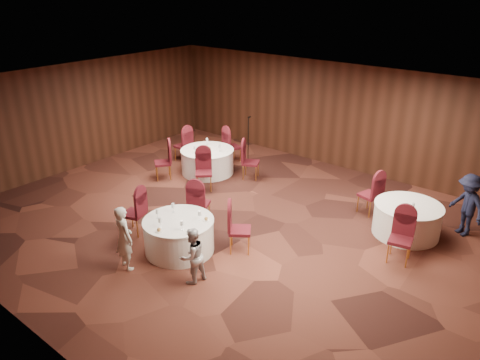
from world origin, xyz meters
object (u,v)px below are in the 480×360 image
Objects in this scene: table_right at (407,219)px; woman_a at (124,238)px; man_c at (467,205)px; woman_b at (192,256)px; table_main at (179,235)px; mic_stand at (248,148)px; table_left at (207,161)px.

woman_a is at bearing -128.35° from table_right.
man_c reaches higher than table_right.
table_main is at bearing -113.32° from woman_b.
woman_b is 0.78× the size of man_c.
table_main is 1.32× the size of woman_b.
woman_b is (1.39, 0.51, -0.11)m from woman_a.
woman_a reaches higher than table_main.
woman_a reaches higher than woman_b.
woman_a is (-3.91, -4.94, 0.32)m from table_right.
table_right is (3.54, 3.80, 0.00)m from table_main.
mic_stand is 1.28× the size of woman_b.
woman_b is (1.02, -0.62, 0.20)m from table_main.
man_c reaches higher than table_left.
table_main is 1.24m from woman_a.
man_c reaches higher than mic_stand.
mic_stand is at bearing -142.89° from woman_b.
table_left is 1.09× the size of mic_stand.
mic_stand is (-2.21, 5.23, 0.04)m from table_main.
mic_stand is 1.00× the size of man_c.
woman_b is at bearing -90.45° from man_c.
table_main is 6.51m from man_c.
table_main is 4.45m from table_left.
woman_a is (1.84, -6.36, 0.27)m from mic_stand.
table_left is (-2.54, 3.65, 0.00)m from table_main.
man_c is at bearing 45.47° from table_main.
man_c is (4.56, 4.63, 0.36)m from table_main.
woman_a is 1.20× the size of woman_b.
man_c is (6.77, -0.59, 0.32)m from mic_stand.
mic_stand is at bearing -61.60° from woman_a.
table_left is 5.57m from woman_b.
table_left is at bearing -138.63° from man_c.
table_main is 0.95× the size of table_left.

